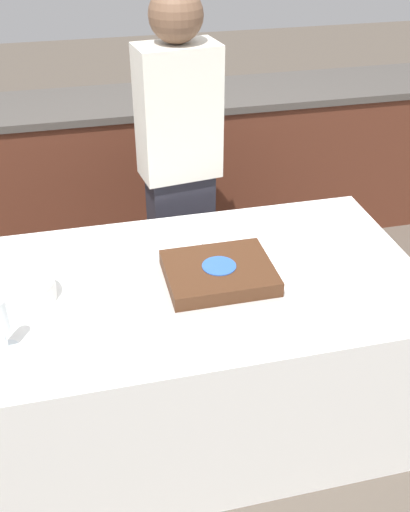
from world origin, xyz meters
TOP-DOWN VIEW (x-y plane):
  - ground_plane at (0.00, 0.00)m, footprint 14.00×14.00m
  - back_counter at (0.00, 1.57)m, footprint 4.40×0.58m
  - dining_table at (0.00, 0.00)m, footprint 1.75×0.98m
  - cake at (0.10, -0.02)m, footprint 0.44×0.36m
  - plate_stack at (-0.60, 0.02)m, footprint 0.21×0.21m
  - wine_glass at (-0.66, -0.23)m, footprint 0.07×0.07m
  - side_plate_near_cake at (0.02, 0.29)m, footprint 0.19×0.19m
  - utensil_pile at (0.16, -0.36)m, footprint 0.16×0.11m
  - person_cutting_cake at (0.10, 0.71)m, footprint 0.38×0.25m

SIDE VIEW (x-z plane):
  - ground_plane at x=0.00m, z-range 0.00..0.00m
  - dining_table at x=0.00m, z-range 0.00..0.73m
  - back_counter at x=0.00m, z-range 0.00..0.92m
  - side_plate_near_cake at x=0.02m, z-range 0.73..0.74m
  - utensil_pile at x=0.16m, z-range 0.73..0.75m
  - cake at x=0.10m, z-range 0.73..0.79m
  - plate_stack at x=-0.60m, z-range 0.73..0.81m
  - wine_glass at x=-0.66m, z-range 0.76..0.95m
  - person_cutting_cake at x=0.10m, z-range 0.05..1.69m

